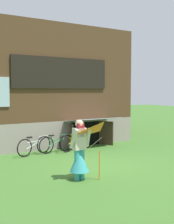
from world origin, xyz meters
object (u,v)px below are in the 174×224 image
at_px(kite, 104,136).
at_px(bicycle_green, 56,144).
at_px(person, 79,155).
at_px(bicycle_silver, 34,146).
at_px(bicycle_yellow, 75,141).

distance_m(kite, bicycle_green, 4.17).
height_order(person, bicycle_green, person).
xyz_separation_m(bicycle_green, bicycle_silver, (-0.90, -0.00, 0.00)).
bearing_deg(bicycle_yellow, kite, -126.74).
bearing_deg(person, bicycle_yellow, 86.83).
height_order(kite, bicycle_silver, kite).
height_order(kite, bicycle_yellow, kite).
bearing_deg(bicycle_silver, bicycle_yellow, -19.55).
height_order(kite, bicycle_green, kite).
xyz_separation_m(person, kite, (0.44, -0.54, 0.55)).
bearing_deg(person, bicycle_silver, 113.18).
height_order(person, kite, person).
xyz_separation_m(bicycle_yellow, bicycle_green, (-0.82, 0.06, -0.03)).
bearing_deg(bicycle_green, bicycle_yellow, -11.34).
distance_m(person, kite, 0.88).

